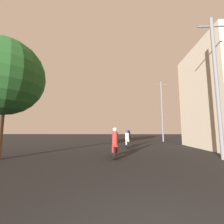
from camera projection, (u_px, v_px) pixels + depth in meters
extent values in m
cylinder|color=black|center=(115.00, 150.00, 8.99)|extent=(0.10, 0.65, 0.65)
cylinder|color=black|center=(115.00, 153.00, 7.68)|extent=(0.10, 0.65, 0.65)
cube|color=red|center=(115.00, 148.00, 8.36)|extent=(0.30, 0.91, 0.37)
cylinder|color=black|center=(115.00, 142.00, 8.82)|extent=(0.60, 0.04, 0.04)
cylinder|color=maroon|center=(115.00, 138.00, 8.33)|extent=(0.32, 0.32, 0.72)
sphere|color=silver|center=(115.00, 130.00, 8.39)|extent=(0.24, 0.24, 0.24)
cylinder|color=black|center=(127.00, 144.00, 13.64)|extent=(0.10, 0.58, 0.58)
cylinder|color=black|center=(128.00, 145.00, 12.29)|extent=(0.10, 0.58, 0.58)
cube|color=#ADADB2|center=(127.00, 142.00, 12.99)|extent=(0.30, 0.89, 0.40)
cylinder|color=black|center=(127.00, 138.00, 13.47)|extent=(0.60, 0.04, 0.04)
cylinder|color=silver|center=(127.00, 136.00, 12.96)|extent=(0.32, 0.32, 0.58)
sphere|color=navy|center=(127.00, 131.00, 13.02)|extent=(0.24, 0.24, 0.24)
cylinder|color=black|center=(114.00, 140.00, 18.76)|extent=(0.10, 0.67, 0.67)
cylinder|color=black|center=(114.00, 140.00, 17.44)|extent=(0.10, 0.67, 0.67)
cube|color=#1E6B33|center=(114.00, 138.00, 18.13)|extent=(0.30, 0.75, 0.40)
cylinder|color=black|center=(114.00, 136.00, 18.59)|extent=(0.60, 0.04, 0.04)
cylinder|color=#4C514C|center=(114.00, 134.00, 18.12)|extent=(0.32, 0.32, 0.64)
sphere|color=silver|center=(114.00, 130.00, 18.17)|extent=(0.24, 0.24, 0.24)
cylinder|color=black|center=(129.00, 139.00, 21.91)|extent=(0.10, 0.57, 0.57)
cylinder|color=black|center=(129.00, 139.00, 20.44)|extent=(0.10, 0.57, 0.57)
cube|color=black|center=(129.00, 138.00, 21.20)|extent=(0.30, 0.71, 0.38)
cylinder|color=black|center=(129.00, 135.00, 21.71)|extent=(0.60, 0.04, 0.04)
cylinder|color=#2D2D33|center=(129.00, 134.00, 21.19)|extent=(0.32, 0.32, 0.62)
sphere|color=navy|center=(129.00, 131.00, 21.24)|extent=(0.24, 0.24, 0.24)
cylinder|color=slate|center=(217.00, 85.00, 8.14)|extent=(0.20, 0.20, 7.91)
cylinder|color=slate|center=(212.00, 26.00, 8.56)|extent=(1.60, 0.10, 0.10)
cylinder|color=slate|center=(162.00, 111.00, 20.66)|extent=(0.20, 0.20, 8.34)
cylinder|color=slate|center=(161.00, 85.00, 21.11)|extent=(1.60, 0.10, 0.10)
sphere|color=#235623|center=(4.00, 77.00, 8.18)|extent=(4.19, 4.19, 4.19)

